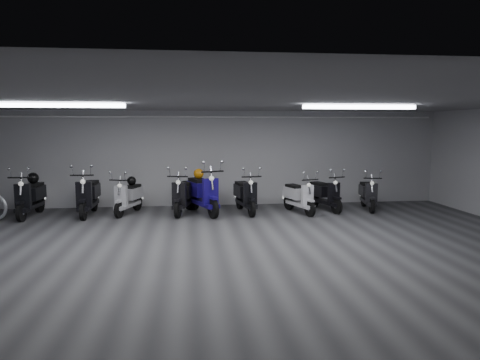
{
  "coord_description": "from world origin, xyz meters",
  "views": [
    {
      "loc": [
        -0.55,
        -7.86,
        2.31
      ],
      "look_at": [
        0.65,
        2.5,
        1.05
      ],
      "focal_mm": 32.53,
      "sensor_mm": 36.0,
      "label": 1
    }
  ],
  "objects": [
    {
      "name": "floor",
      "position": [
        0.0,
        0.0,
        -0.01
      ],
      "size": [
        14.0,
        10.0,
        0.01
      ],
      "primitive_type": "cube",
      "color": "#3A3A3C",
      "rests_on": "ground"
    },
    {
      "name": "ceiling",
      "position": [
        0.0,
        0.0,
        2.8
      ],
      "size": [
        14.0,
        10.0,
        0.01
      ],
      "primitive_type": "cube",
      "color": "gray",
      "rests_on": "ground"
    },
    {
      "name": "back_wall",
      "position": [
        0.0,
        5.0,
        1.4
      ],
      "size": [
        14.0,
        0.01,
        2.8
      ],
      "primitive_type": "cube",
      "color": "#A8A8AB",
      "rests_on": "ground"
    },
    {
      "name": "front_wall",
      "position": [
        0.0,
        -5.0,
        1.4
      ],
      "size": [
        14.0,
        0.01,
        2.8
      ],
      "primitive_type": "cube",
      "color": "#A8A8AB",
      "rests_on": "ground"
    },
    {
      "name": "fluor_strip_left",
      "position": [
        -3.0,
        1.0,
        2.74
      ],
      "size": [
        2.4,
        0.18,
        0.08
      ],
      "primitive_type": "cube",
      "color": "white",
      "rests_on": "ceiling"
    },
    {
      "name": "fluor_strip_right",
      "position": [
        3.0,
        1.0,
        2.74
      ],
      "size": [
        2.4,
        0.18,
        0.08
      ],
      "primitive_type": "cube",
      "color": "white",
      "rests_on": "ceiling"
    },
    {
      "name": "conduit",
      "position": [
        0.0,
        4.92,
        2.62
      ],
      "size": [
        13.6,
        0.05,
        0.05
      ],
      "primitive_type": "cylinder",
      "rotation": [
        0.0,
        1.57,
        0.0
      ],
      "color": "white",
      "rests_on": "back_wall"
    },
    {
      "name": "scooter_0",
      "position": [
        -4.67,
        3.8,
        0.68
      ],
      "size": [
        0.66,
        1.85,
        1.36
      ],
      "primitive_type": null,
      "rotation": [
        0.0,
        0.0,
        -0.03
      ],
      "color": "black",
      "rests_on": "floor"
    },
    {
      "name": "scooter_1",
      "position": [
        -3.21,
        3.81,
        0.71
      ],
      "size": [
        0.64,
        1.9,
        1.41
      ],
      "primitive_type": null,
      "rotation": [
        0.0,
        0.0,
        0.0
      ],
      "color": "black",
      "rests_on": "floor"
    },
    {
      "name": "scooter_2",
      "position": [
        -2.2,
        3.9,
        0.61
      ],
      "size": [
        1.03,
        1.72,
        1.21
      ],
      "primitive_type": null,
      "rotation": [
        0.0,
        0.0,
        -0.32
      ],
      "color": "#BBBBBF",
      "rests_on": "floor"
    },
    {
      "name": "scooter_3",
      "position": [
        -0.73,
        3.77,
        0.67
      ],
      "size": [
        1.01,
        1.88,
        1.33
      ],
      "primitive_type": null,
      "rotation": [
        0.0,
        0.0,
        -0.24
      ],
      "color": "black",
      "rests_on": "floor"
    },
    {
      "name": "scooter_4",
      "position": [
        -0.21,
        3.67,
        0.75
      ],
      "size": [
        1.35,
        2.12,
        1.5
      ],
      "primitive_type": null,
      "rotation": [
        0.0,
        0.0,
        0.37
      ],
      "color": "navy",
      "rests_on": "floor"
    },
    {
      "name": "scooter_5",
      "position": [
        0.94,
        3.68,
        0.65
      ],
      "size": [
        0.85,
        1.83,
        1.31
      ],
      "primitive_type": null,
      "rotation": [
        0.0,
        0.0,
        0.16
      ],
      "color": "black",
      "rests_on": "floor"
    },
    {
      "name": "scooter_6",
      "position": [
        2.38,
        3.49,
        0.6
      ],
      "size": [
        1.0,
        1.7,
        1.2
      ],
      "primitive_type": null,
      "rotation": [
        0.0,
        0.0,
        0.3
      ],
      "color": "white",
      "rests_on": "floor"
    },
    {
      "name": "scooter_7",
      "position": [
        3.18,
        3.77,
        0.61
      ],
      "size": [
        1.02,
        1.74,
        1.23
      ],
      "primitive_type": null,
      "rotation": [
        0.0,
        0.0,
        0.31
      ],
      "color": "black",
      "rests_on": "floor"
    },
    {
      "name": "scooter_9",
      "position": [
        4.43,
        3.73,
        0.59
      ],
      "size": [
        0.83,
        1.67,
        1.19
      ],
      "primitive_type": null,
      "rotation": [
        0.0,
        0.0,
        -0.19
      ],
      "color": "black",
      "rests_on": "floor"
    },
    {
      "name": "helmet_0",
      "position": [
        -2.13,
        4.11,
        0.87
      ],
      "size": [
        0.24,
        0.24,
        0.24
      ],
      "primitive_type": "sphere",
      "color": "black",
      "rests_on": "scooter_2"
    },
    {
      "name": "helmet_1",
      "position": [
        -4.66,
        4.05,
        0.99
      ],
      "size": [
        0.29,
        0.29,
        0.29
      ],
      "primitive_type": "sphere",
      "color": "black",
      "rests_on": "scooter_0"
    },
    {
      "name": "helmet_2",
      "position": [
        -0.31,
        3.93,
        1.06
      ],
      "size": [
        0.27,
        0.27,
        0.27
      ],
      "primitive_type": "sphere",
      "color": "#C1710B",
      "rests_on": "scooter_4"
    }
  ]
}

